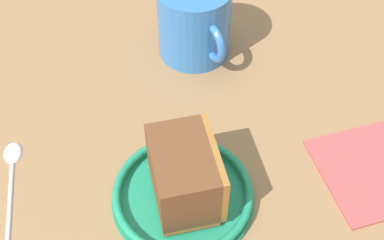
% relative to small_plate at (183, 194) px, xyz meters
% --- Properties ---
extents(ground_plane, '(1.33, 1.33, 0.03)m').
position_rel_small_plate_xyz_m(ground_plane, '(0.11, 0.01, -0.02)').
color(ground_plane, '#936D47').
extents(small_plate, '(0.15, 0.15, 0.02)m').
position_rel_small_plate_xyz_m(small_plate, '(0.00, 0.00, 0.00)').
color(small_plate, '#1E8C66').
rests_on(small_plate, ground_plane).
extents(cake_slice, '(0.09, 0.07, 0.07)m').
position_rel_small_plate_xyz_m(cake_slice, '(0.00, -0.00, 0.04)').
color(cake_slice, '#9E662D').
rests_on(cake_slice, small_plate).
extents(tea_mug, '(0.12, 0.09, 0.10)m').
position_rel_small_plate_xyz_m(tea_mug, '(0.22, -0.05, 0.04)').
color(tea_mug, '#3372BF').
rests_on(tea_mug, ground_plane).
extents(teaspoon, '(0.14, 0.02, 0.01)m').
position_rel_small_plate_xyz_m(teaspoon, '(0.06, 0.18, -0.01)').
color(teaspoon, silver).
rests_on(teaspoon, ground_plane).
extents(folded_napkin, '(0.13, 0.15, 0.01)m').
position_rel_small_plate_xyz_m(folded_napkin, '(0.00, -0.22, -0.01)').
color(folded_napkin, '#B24C4C').
rests_on(folded_napkin, ground_plane).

